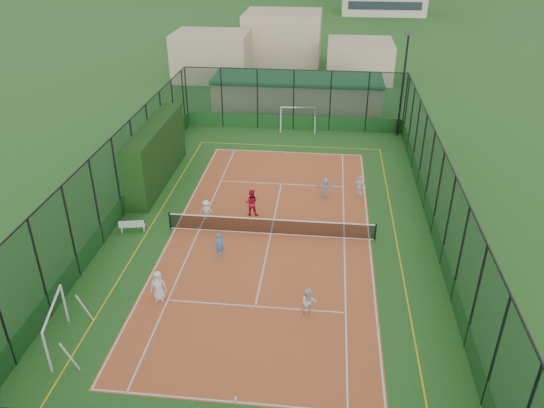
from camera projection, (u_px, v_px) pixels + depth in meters
The scene contains 18 objects.
ground at pixel (271, 234), 29.86m from camera, with size 300.00×300.00×0.00m, color #22561D.
court_slab at pixel (271, 234), 29.85m from camera, with size 11.17×23.97×0.01m, color #A34924.
tennis_net at pixel (271, 226), 29.60m from camera, with size 11.67×0.12×1.06m, color black, non-canonical shape.
perimeter_fence at pixel (271, 194), 28.67m from camera, with size 18.12×34.12×5.00m, color black, non-canonical shape.
floodlight_ne at pixel (403, 85), 41.60m from camera, with size 0.60×0.26×8.25m, color black, non-canonical shape.
clubhouse at pixel (297, 94), 48.35m from camera, with size 15.20×7.20×3.15m, color tan, non-canonical shape.
hedge_left at pixel (156, 153), 35.02m from camera, with size 1.37×9.11×3.99m, color black.
white_bench at pixel (133, 225), 29.91m from camera, with size 1.41×0.39×0.79m, color white, non-canonical shape.
futsal_goal_near at pixel (56, 327), 21.61m from camera, with size 0.89×3.06×1.97m, color white, non-canonical shape.
futsal_goal_far at pixel (298, 118), 44.27m from camera, with size 2.93×0.85×1.89m, color white, non-canonical shape.
child_near_left at pixel (158, 286), 24.36m from camera, with size 0.75×0.49×1.53m, color white.
child_near_mid at pixel (220, 245), 27.56m from camera, with size 0.50×0.33×1.36m, color #437BC0.
child_near_right at pixel (309, 302), 23.41m from camera, with size 0.68×0.53×1.40m, color white.
child_far_left at pixel (207, 210), 30.98m from camera, with size 0.81×0.47×1.26m, color white.
child_far_right at pixel (360, 187), 33.43m from camera, with size 0.86×0.36×1.46m, color white.
child_far_back at pixel (325, 188), 33.43m from camera, with size 1.27×0.40×1.36m, color silver.
coach at pixel (251, 202), 31.36m from camera, with size 0.81×0.63×1.67m, color #B1122C.
tennis_balls at pixel (247, 219), 31.27m from camera, with size 3.00×1.47×0.07m.
Camera 1 is at (2.84, -25.32, 15.66)m, focal length 35.00 mm.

